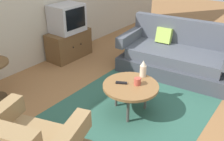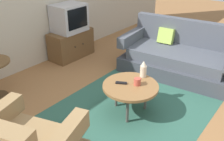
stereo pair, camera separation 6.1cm
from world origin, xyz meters
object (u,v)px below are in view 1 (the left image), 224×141
(tv_remote_dark, at_px, (121,83))
(mug, at_px, (138,81))
(vase, at_px, (143,69))
(coffee_table, at_px, (131,87))
(television, at_px, (67,18))
(tv_stand, at_px, (69,44))
(couch, at_px, (176,57))

(tv_remote_dark, bearing_deg, mug, -178.57)
(mug, bearing_deg, vase, 14.61)
(coffee_table, height_order, television, television)
(tv_remote_dark, bearing_deg, television, -53.40)
(tv_stand, height_order, vase, vase)
(couch, xyz_separation_m, tv_stand, (-0.65, 1.89, -0.02))
(coffee_table, xyz_separation_m, vase, (0.29, -0.00, 0.14))
(coffee_table, relative_size, tv_remote_dark, 4.82)
(vase, bearing_deg, mug, -165.39)
(coffee_table, distance_m, mug, 0.12)
(coffee_table, height_order, tv_remote_dark, tv_remote_dark)
(television, relative_size, tv_remote_dark, 3.94)
(coffee_table, xyz_separation_m, tv_remote_dark, (-0.04, 0.11, 0.04))
(television, bearing_deg, couch, -71.05)
(tv_stand, xyz_separation_m, television, (-0.00, -0.00, 0.51))
(tv_stand, distance_m, television, 0.51)
(coffee_table, relative_size, mug, 5.25)
(couch, height_order, coffee_table, couch)
(television, distance_m, tv_remote_dark, 1.99)
(couch, relative_size, vase, 8.28)
(vase, height_order, tv_remote_dark, vase)
(vase, relative_size, tv_remote_dark, 1.56)
(coffee_table, distance_m, television, 2.08)
(couch, distance_m, tv_remote_dark, 1.47)
(television, relative_size, mug, 4.30)
(tv_stand, relative_size, tv_remote_dark, 5.78)
(coffee_table, height_order, tv_stand, tv_stand)
(couch, distance_m, vase, 1.15)
(couch, bearing_deg, tv_stand, 12.64)
(tv_stand, height_order, mug, tv_stand)
(tv_remote_dark, bearing_deg, couch, -122.98)
(mug, bearing_deg, tv_remote_dark, 120.44)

